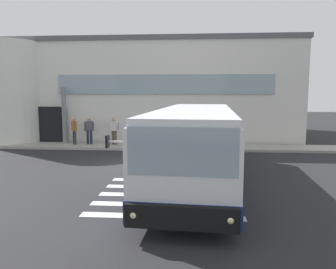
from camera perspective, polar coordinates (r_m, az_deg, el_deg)
name	(u,v)px	position (r m, az deg, el deg)	size (l,w,h in m)	color
ground_plane	(131,166)	(14.86, -6.57, -5.47)	(80.00, 90.00, 0.02)	#232326
bay_paint_stripes	(167,195)	(10.57, -0.11, -10.62)	(4.40, 3.96, 0.01)	silver
terminal_building	(149,91)	(26.05, -3.28, 7.53)	(21.16, 13.80, 6.80)	silver
boarding_curb	(146,147)	(19.49, -3.90, -2.15)	(23.36, 2.00, 0.15)	#9E9B93
entry_support_column	(64,115)	(21.23, -17.72, 3.23)	(0.28, 0.28, 3.48)	slate
bus_main_foreground	(195,146)	(11.84, 4.84, -2.08)	(3.65, 10.41, 2.70)	silver
passenger_near_column	(74,129)	(20.53, -16.10, 0.89)	(0.41, 0.47, 1.68)	#2D2D33
passenger_by_doorway	(89,129)	(20.38, -13.64, 0.92)	(0.54, 0.36, 1.68)	#1E2338
passenger_at_curb_edge	(114,129)	(19.96, -9.38, 1.00)	(0.55, 0.48, 1.68)	#4C4233
safety_bollard_yellow	(208,144)	(18.07, 6.97, -1.73)	(0.18, 0.18, 0.90)	yellow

